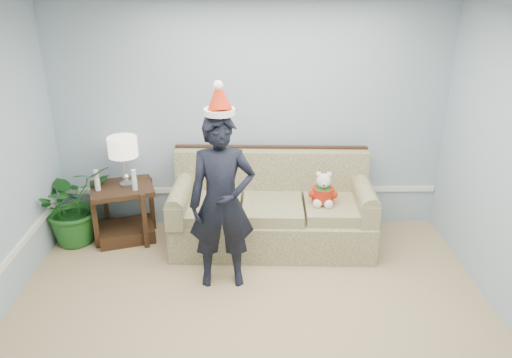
{
  "coord_description": "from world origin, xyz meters",
  "views": [
    {
      "loc": [
        -0.03,
        -3.02,
        2.91
      ],
      "look_at": [
        0.05,
        1.55,
        0.99
      ],
      "focal_mm": 35.0,
      "sensor_mm": 36.0,
      "label": 1
    }
  ],
  "objects_px": {
    "table_lamp": "(123,149)",
    "man": "(222,203)",
    "side_table": "(125,218)",
    "sofa": "(272,212)",
    "houseplant": "(74,204)",
    "teddy_bear": "(323,193)"
  },
  "relations": [
    {
      "from": "man",
      "to": "houseplant",
      "type": "bearing_deg",
      "value": 150.1
    },
    {
      "from": "sofa",
      "to": "houseplant",
      "type": "height_order",
      "value": "sofa"
    },
    {
      "from": "teddy_bear",
      "to": "houseplant",
      "type": "bearing_deg",
      "value": -178.13
    },
    {
      "from": "teddy_bear",
      "to": "side_table",
      "type": "bearing_deg",
      "value": 179.45
    },
    {
      "from": "man",
      "to": "teddy_bear",
      "type": "relative_size",
      "value": 4.56
    },
    {
      "from": "houseplant",
      "to": "sofa",
      "type": "bearing_deg",
      "value": -1.33
    },
    {
      "from": "table_lamp",
      "to": "houseplant",
      "type": "bearing_deg",
      "value": -172.65
    },
    {
      "from": "teddy_bear",
      "to": "sofa",
      "type": "bearing_deg",
      "value": 170.01
    },
    {
      "from": "table_lamp",
      "to": "man",
      "type": "height_order",
      "value": "man"
    },
    {
      "from": "houseplant",
      "to": "teddy_bear",
      "type": "relative_size",
      "value": 2.43
    },
    {
      "from": "sofa",
      "to": "teddy_bear",
      "type": "xyz_separation_m",
      "value": [
        0.54,
        -0.16,
        0.31
      ]
    },
    {
      "from": "side_table",
      "to": "sofa",
      "type": "bearing_deg",
      "value": -3.59
    },
    {
      "from": "houseplant",
      "to": "teddy_bear",
      "type": "height_order",
      "value": "houseplant"
    },
    {
      "from": "side_table",
      "to": "houseplant",
      "type": "xyz_separation_m",
      "value": [
        -0.55,
        -0.05,
        0.21
      ]
    },
    {
      "from": "sofa",
      "to": "teddy_bear",
      "type": "height_order",
      "value": "sofa"
    },
    {
      "from": "side_table",
      "to": "teddy_bear",
      "type": "bearing_deg",
      "value": -6.73
    },
    {
      "from": "man",
      "to": "table_lamp",
      "type": "bearing_deg",
      "value": 136.77
    },
    {
      "from": "houseplant",
      "to": "man",
      "type": "distance_m",
      "value": 1.96
    },
    {
      "from": "table_lamp",
      "to": "houseplant",
      "type": "relative_size",
      "value": 0.62
    },
    {
      "from": "side_table",
      "to": "man",
      "type": "height_order",
      "value": "man"
    },
    {
      "from": "table_lamp",
      "to": "houseplant",
      "type": "height_order",
      "value": "table_lamp"
    },
    {
      "from": "houseplant",
      "to": "teddy_bear",
      "type": "xyz_separation_m",
      "value": [
        2.79,
        -0.21,
        0.22
      ]
    }
  ]
}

